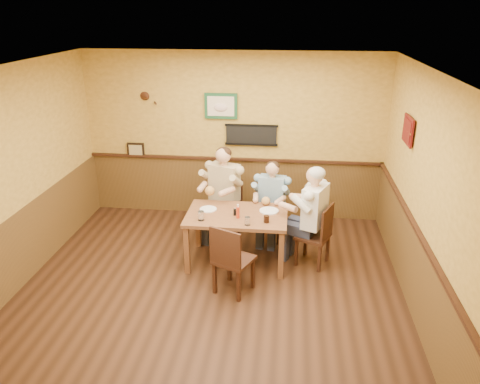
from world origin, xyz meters
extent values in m
plane|color=black|center=(0.00, 0.00, 0.00)|extent=(5.00, 5.00, 0.00)
cube|color=silver|center=(0.00, 0.00, 2.80)|extent=(5.00, 5.00, 0.02)
cube|color=#E1B74E|center=(0.00, 2.50, 1.40)|extent=(5.00, 0.02, 2.80)
cube|color=#E1B74E|center=(0.00, -2.50, 1.40)|extent=(5.00, 0.02, 2.80)
cube|color=#E1B74E|center=(-2.50, 0.00, 1.40)|extent=(0.02, 5.00, 2.80)
cube|color=#E1B74E|center=(2.50, 0.00, 1.40)|extent=(0.02, 5.00, 2.80)
cube|color=brown|center=(0.00, 2.48, 0.50)|extent=(5.00, 0.02, 1.00)
cube|color=brown|center=(2.48, 0.00, 0.50)|extent=(0.02, 5.00, 1.00)
cube|color=black|center=(0.30, 2.46, 1.45)|extent=(0.88, 0.03, 0.34)
cube|color=#1C5330|center=(-0.20, 2.46, 1.92)|extent=(0.54, 0.03, 0.42)
cube|color=black|center=(-1.70, 2.46, 1.12)|extent=(0.30, 0.03, 0.26)
cube|color=maroon|center=(2.46, 1.05, 1.95)|extent=(0.03, 0.48, 0.36)
cube|color=brown|center=(0.25, 0.83, 0.72)|extent=(1.40, 0.90, 0.05)
cube|color=brown|center=(-0.39, 0.44, 0.35)|extent=(0.07, 0.07, 0.70)
cube|color=brown|center=(0.89, 0.44, 0.35)|extent=(0.07, 0.07, 0.70)
cube|color=brown|center=(-0.39, 1.22, 0.35)|extent=(0.07, 0.07, 0.70)
cube|color=brown|center=(0.89, 1.22, 0.35)|extent=(0.07, 0.07, 0.70)
cylinder|color=white|center=(-0.20, 0.57, 0.81)|extent=(0.11, 0.11, 0.13)
cylinder|color=white|center=(0.43, 0.49, 0.81)|extent=(0.08, 0.08, 0.11)
cylinder|color=black|center=(0.68, 0.60, 0.80)|extent=(0.08, 0.08, 0.10)
cylinder|color=red|center=(0.28, 0.70, 0.84)|extent=(0.06, 0.06, 0.18)
cylinder|color=white|center=(0.23, 0.82, 0.79)|extent=(0.04, 0.04, 0.08)
cylinder|color=black|center=(0.23, 0.78, 0.80)|extent=(0.04, 0.04, 0.10)
cylinder|color=white|center=(-0.17, 0.93, 0.76)|extent=(0.32, 0.32, 0.02)
cylinder|color=white|center=(0.69, 0.96, 0.76)|extent=(0.32, 0.32, 0.02)
camera|label=1|loc=(0.96, -5.06, 3.46)|focal=35.00mm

